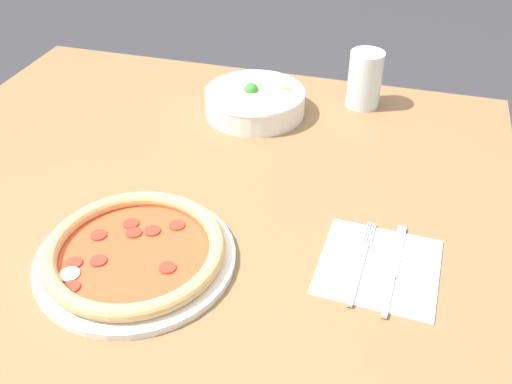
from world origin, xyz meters
TOP-DOWN VIEW (x-y plane):
  - dining_table at (0.00, 0.00)m, footprint 1.20×1.01m
  - pizza at (-0.01, -0.23)m, footprint 0.32×0.32m
  - bowl at (0.04, 0.29)m, footprint 0.22×0.22m
  - napkin at (0.37, -0.14)m, footprint 0.19×0.19m
  - fork at (0.34, -0.14)m, footprint 0.02×0.20m
  - knife at (0.39, -0.15)m, footprint 0.02×0.21m
  - glass at (0.27, 0.39)m, footprint 0.08×0.08m

SIDE VIEW (x-z plane):
  - dining_table at x=0.00m, z-range 0.28..1.04m
  - napkin at x=0.37m, z-range 0.76..0.77m
  - knife at x=0.39m, z-range 0.77..0.77m
  - fork at x=0.34m, z-range 0.77..0.77m
  - pizza at x=-0.01m, z-range 0.76..0.80m
  - bowl at x=0.04m, z-range 0.76..0.83m
  - glass at x=0.27m, z-range 0.76..0.89m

